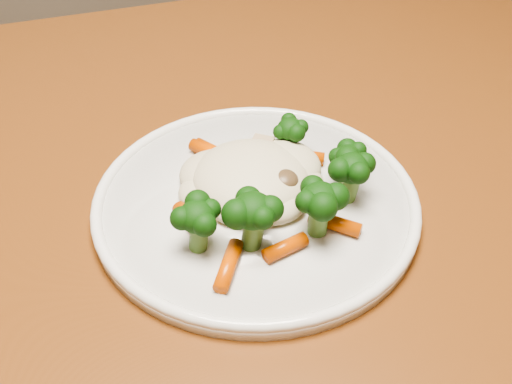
{
  "coord_description": "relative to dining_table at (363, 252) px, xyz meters",
  "views": [
    {
      "loc": [
        -0.19,
        -0.49,
        1.12
      ],
      "look_at": [
        -0.06,
        -0.1,
        0.77
      ],
      "focal_mm": 45.0,
      "sensor_mm": 36.0,
      "label": 1
    }
  ],
  "objects": [
    {
      "name": "dining_table",
      "position": [
        0.0,
        0.0,
        0.0
      ],
      "size": [
        1.33,
        0.9,
        0.75
      ],
      "rotation": [
        0.0,
        0.0,
        0.01
      ],
      "color": "brown",
      "rests_on": "ground"
    },
    {
      "name": "plate",
      "position": [
        -0.11,
        -0.0,
        0.09
      ],
      "size": [
        0.28,
        0.28,
        0.01
      ],
      "primitive_type": "cylinder",
      "color": "white",
      "rests_on": "dining_table"
    },
    {
      "name": "meal",
      "position": [
        -0.1,
        -0.01,
        0.12
      ],
      "size": [
        0.18,
        0.18,
        0.05
      ],
      "color": "beige",
      "rests_on": "plate"
    }
  ]
}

